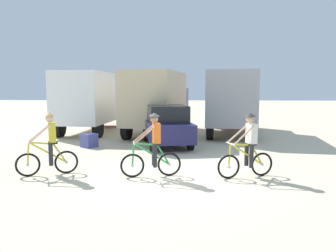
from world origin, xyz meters
name	(u,v)px	position (x,y,z in m)	size (l,w,h in m)	color
ground_plane	(172,178)	(0.00, 0.00, 0.00)	(120.00, 120.00, 0.00)	beige
box_truck_avon_van	(93,99)	(-4.72, 9.94, 1.87)	(2.93, 6.93, 3.35)	white
box_truck_tan_camper	(158,100)	(-0.95, 9.06, 1.87)	(3.50, 7.06, 3.35)	#CCB78E
box_truck_grey_hauler	(232,100)	(3.06, 9.24, 1.87)	(3.34, 7.03, 3.35)	#9E9EA3
sedan_parked	(167,125)	(-0.34, 5.44, 0.88)	(2.51, 4.45, 1.76)	#1E1E4C
cyclist_orange_shirt	(49,146)	(-3.54, 0.22, 0.85)	(1.62, 0.78, 1.82)	black
cyclist_cowboy_hat	(153,147)	(-0.53, 0.12, 0.85)	(1.71, 0.56, 1.82)	black
cyclist_near_camera	(248,148)	(2.13, 0.15, 0.85)	(1.65, 0.72, 1.82)	black
supply_crate	(89,140)	(-3.62, 4.85, 0.29)	(0.54, 0.57, 0.59)	#4C5199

